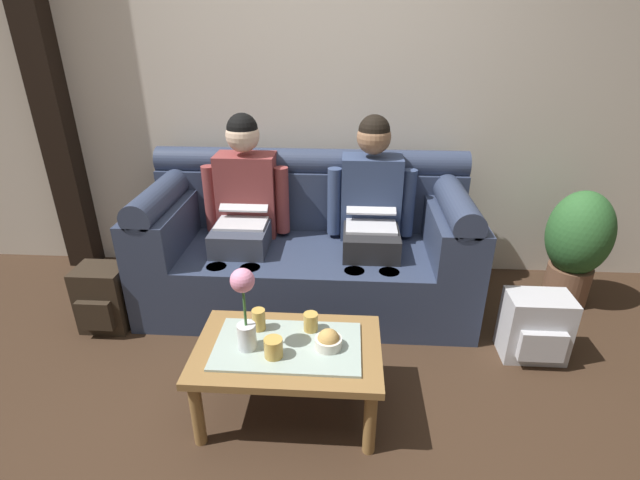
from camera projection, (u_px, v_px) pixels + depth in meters
name	position (u px, v px, depth m)	size (l,w,h in m)	color
ground_plane	(287.00, 428.00, 2.19)	(14.00, 14.00, 0.00)	#382619
back_wall_patterned	(313.00, 67.00, 3.11)	(6.00, 0.12, 2.90)	beige
timber_pillar	(44.00, 67.00, 3.10)	(0.20, 0.20, 2.90)	black
couch	(308.00, 247.00, 3.08)	(2.07, 0.88, 0.96)	#2D3851
person_left	(244.00, 205.00, 2.98)	(0.56, 0.67, 1.22)	#383D4C
person_right	(371.00, 208.00, 2.94)	(0.56, 0.67, 1.22)	#232326
coffee_table	(288.00, 355.00, 2.16)	(0.85, 0.54, 0.39)	olive
flower_vase	(244.00, 305.00, 2.01)	(0.11, 0.11, 0.40)	silver
snack_bowl	(328.00, 341.00, 2.10)	(0.12, 0.12, 0.10)	silver
cup_near_left	(259.00, 320.00, 2.22)	(0.06, 0.06, 0.11)	gold
cup_near_right	(273.00, 348.00, 2.04)	(0.08, 0.08, 0.09)	gold
cup_far_center	(311.00, 322.00, 2.21)	(0.07, 0.07, 0.09)	gold
backpack_left	(104.00, 298.00, 2.83)	(0.29, 0.27, 0.40)	#2D2319
backpack_right	(535.00, 327.00, 2.58)	(0.34, 0.26, 0.38)	#B7B7BC
potted_plant	(577.00, 243.00, 3.00)	(0.40, 0.40, 0.78)	brown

